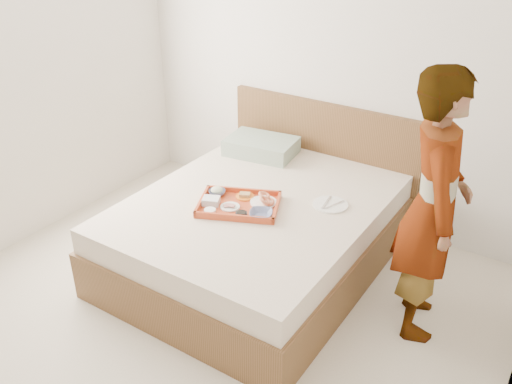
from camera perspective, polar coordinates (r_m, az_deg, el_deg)
The scene contains 16 objects.
ground at distance 3.44m, azimuth -8.88°, elevation -15.55°, with size 3.50×4.00×0.01m, color beige.
wall_back at distance 4.30m, azimuth 8.06°, elevation 13.63°, with size 3.50×0.01×2.60m, color silver.
bed at distance 3.91m, azimuth 0.19°, elevation -4.20°, with size 1.65×2.00×0.53m, color brown.
headboard at distance 4.56m, azimuth 6.88°, elevation 3.54°, with size 1.65×0.06×0.95m, color brown.
pillow at distance 4.44m, azimuth 0.56°, elevation 4.78°, with size 0.54×0.37×0.13m, color #9EAB9C.
tray at distance 3.68m, azimuth -1.79°, elevation -1.27°, with size 0.53×0.39×0.05m, color #C24D25.
prawn_plate at distance 3.70m, azimuth 0.80°, elevation -1.08°, with size 0.18×0.18×0.01m, color white.
navy_bowl_big at distance 3.54m, azimuth 0.52°, elevation -2.31°, with size 0.15×0.15×0.04m, color navy.
sauce_dish at distance 3.55m, azimuth -1.53°, elevation -2.35°, with size 0.08×0.08×0.03m, color black.
meat_plate at distance 3.66m, azimuth -2.72°, elevation -1.56°, with size 0.13×0.13×0.01m, color white.
bread_plate at distance 3.78m, azimuth -1.15°, elevation -0.47°, with size 0.13×0.13×0.01m, color orange.
salad_bowl at distance 3.81m, azimuth -4.08°, elevation -0.06°, with size 0.12×0.12×0.04m, color navy.
plastic_tub at distance 3.69m, azimuth -4.70°, elevation -0.94°, with size 0.11×0.09×0.05m, color silver.
cheese_round at distance 3.60m, azimuth -4.82°, elevation -2.00°, with size 0.08×0.08×0.03m, color white.
dinner_plate at distance 3.74m, azimuth 7.75°, elevation -1.31°, with size 0.24×0.24×0.01m, color white.
person at distance 3.26m, azimuth 17.96°, elevation -1.54°, with size 0.60×0.39×1.64m, color silver.
Camera 1 is at (1.77, -1.77, 2.36)m, focal length 38.42 mm.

